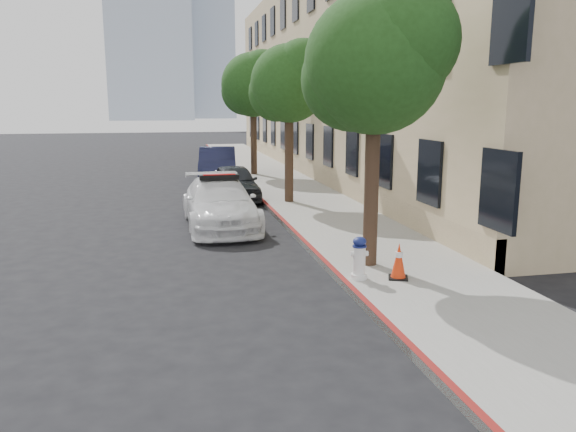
% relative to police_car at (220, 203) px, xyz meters
% --- Properties ---
extents(ground, '(120.00, 120.00, 0.00)m').
position_rel_police_car_xyz_m(ground, '(-0.23, -3.00, -0.69)').
color(ground, black).
rests_on(ground, ground).
extents(sidewalk, '(3.20, 50.00, 0.15)m').
position_rel_police_car_xyz_m(sidewalk, '(3.37, 7.00, -0.62)').
color(sidewalk, gray).
rests_on(sidewalk, ground).
extents(curb_strip, '(0.12, 50.00, 0.15)m').
position_rel_police_car_xyz_m(curb_strip, '(1.83, 7.00, -0.62)').
color(curb_strip, maroon).
rests_on(curb_strip, ground).
extents(building, '(8.00, 36.00, 10.00)m').
position_rel_police_car_xyz_m(building, '(8.97, 12.00, 4.31)').
color(building, tan).
rests_on(building, ground).
extents(tower_right, '(14.00, 14.00, 44.00)m').
position_rel_police_car_xyz_m(tower_right, '(8.77, 132.00, 21.31)').
color(tower_right, '#9EA8B7').
rests_on(tower_right, ground).
extents(tree_near, '(2.92, 2.82, 5.62)m').
position_rel_police_car_xyz_m(tree_near, '(2.70, -5.02, 3.58)').
color(tree_near, black).
rests_on(tree_near, sidewalk).
extents(tree_mid, '(2.77, 2.64, 5.43)m').
position_rel_police_car_xyz_m(tree_mid, '(2.70, 2.98, 3.47)').
color(tree_mid, black).
rests_on(tree_mid, sidewalk).
extents(tree_far, '(3.10, 3.00, 5.81)m').
position_rel_police_car_xyz_m(tree_far, '(2.70, 10.98, 3.69)').
color(tree_far, black).
rests_on(tree_far, sidewalk).
extents(police_car, '(2.04, 4.80, 1.53)m').
position_rel_police_car_xyz_m(police_car, '(0.00, 0.00, 0.00)').
color(police_car, white).
rests_on(police_car, ground).
extents(parked_car_mid, '(1.62, 3.81, 1.28)m').
position_rel_police_car_xyz_m(parked_car_mid, '(0.97, 4.56, -0.05)').
color(parked_car_mid, black).
rests_on(parked_car_mid, ground).
extents(parked_car_far, '(2.05, 4.77, 1.53)m').
position_rel_police_car_xyz_m(parked_car_far, '(0.82, 10.00, 0.07)').
color(parked_car_far, '#141733').
rests_on(parked_car_far, ground).
extents(fire_hydrant, '(0.35, 0.32, 0.83)m').
position_rel_police_car_xyz_m(fire_hydrant, '(2.12, -5.91, -0.14)').
color(fire_hydrant, white).
rests_on(fire_hydrant, sidewalk).
extents(traffic_cone, '(0.48, 0.48, 0.70)m').
position_rel_police_car_xyz_m(traffic_cone, '(2.87, -6.05, -0.20)').
color(traffic_cone, black).
rests_on(traffic_cone, sidewalk).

